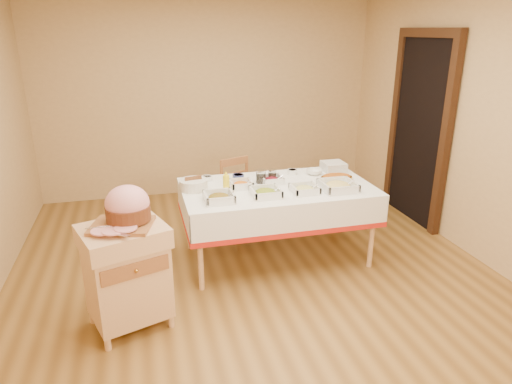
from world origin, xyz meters
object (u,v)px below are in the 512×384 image
(ham_on_board, at_px, (127,208))
(plate_stack, at_px, (333,167))
(preserve_jar_right, at_px, (272,175))
(preserve_jar_left, at_px, (261,177))
(dining_table, at_px, (277,202))
(butcher_cart, at_px, (127,271))
(bread_basket, at_px, (194,184))
(dining_chair, at_px, (241,197))
(mustard_bottle, at_px, (226,182))
(brass_platter, at_px, (337,178))

(ham_on_board, height_order, plate_stack, ham_on_board)
(preserve_jar_right, bearing_deg, preserve_jar_left, -156.78)
(dining_table, distance_m, plate_stack, 0.82)
(dining_table, height_order, butcher_cart, butcher_cart)
(preserve_jar_right, height_order, plate_stack, preserve_jar_right)
(dining_table, bearing_deg, preserve_jar_left, 131.96)
(bread_basket, relative_size, plate_stack, 1.18)
(dining_chair, bearing_deg, dining_table, -71.88)
(dining_table, distance_m, dining_chair, 0.71)
(plate_stack, bearing_deg, bread_basket, -171.74)
(preserve_jar_left, height_order, preserve_jar_right, preserve_jar_left)
(butcher_cart, relative_size, mustard_bottle, 4.32)
(dining_chair, bearing_deg, preserve_jar_left, -80.18)
(butcher_cart, distance_m, ham_on_board, 0.49)
(bread_basket, height_order, plate_stack, bread_basket)
(dining_chair, height_order, preserve_jar_right, preserve_jar_right)
(dining_table, xyz_separation_m, dining_chair, (-0.21, 0.65, -0.16))
(mustard_bottle, bearing_deg, bread_basket, 156.89)
(preserve_jar_right, bearing_deg, brass_platter, -13.53)
(butcher_cart, bearing_deg, plate_stack, 27.56)
(dining_chair, distance_m, brass_platter, 1.10)
(butcher_cart, distance_m, plate_stack, 2.45)
(dining_table, height_order, ham_on_board, ham_on_board)
(dining_table, relative_size, dining_chair, 2.13)
(plate_stack, xyz_separation_m, brass_platter, (-0.09, -0.28, -0.03))
(ham_on_board, distance_m, bread_basket, 1.06)
(butcher_cart, xyz_separation_m, preserve_jar_left, (1.30, 0.93, 0.34))
(ham_on_board, distance_m, brass_platter, 2.17)
(ham_on_board, relative_size, preserve_jar_right, 4.14)
(mustard_bottle, distance_m, bread_basket, 0.32)
(dining_table, relative_size, mustard_bottle, 9.44)
(dining_chair, bearing_deg, preserve_jar_right, -64.25)
(dining_table, bearing_deg, butcher_cart, -150.82)
(dining_table, relative_size, preserve_jar_left, 13.91)
(preserve_jar_right, bearing_deg, butcher_cart, -145.31)
(dining_table, xyz_separation_m, preserve_jar_right, (0.01, 0.20, 0.21))
(butcher_cart, bearing_deg, dining_table, 29.18)
(preserve_jar_right, bearing_deg, dining_table, -92.06)
(preserve_jar_left, xyz_separation_m, plate_stack, (0.85, 0.19, -0.01))
(dining_chair, distance_m, plate_stack, 1.06)
(preserve_jar_left, bearing_deg, dining_chair, 99.82)
(plate_stack, distance_m, brass_platter, 0.30)
(preserve_jar_left, relative_size, preserve_jar_right, 1.20)
(preserve_jar_right, relative_size, plate_stack, 0.48)
(mustard_bottle, bearing_deg, brass_platter, 3.02)
(plate_stack, height_order, brass_platter, plate_stack)
(dining_chair, xyz_separation_m, mustard_bottle, (-0.29, -0.67, 0.41))
(preserve_jar_left, height_order, plate_stack, preserve_jar_left)
(butcher_cart, xyz_separation_m, preserve_jar_right, (1.43, 0.99, 0.34))
(ham_on_board, height_order, mustard_bottle, ham_on_board)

